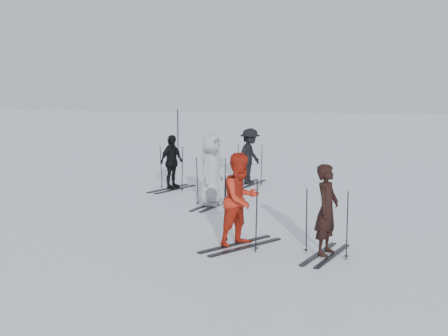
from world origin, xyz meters
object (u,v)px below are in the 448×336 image
skier_uphill_left (171,163)px  piste_marker (178,134)px  skier_near_dark (327,211)px  skier_grey (211,171)px  skier_uphill_far (250,157)px  skier_red (241,201)px

skier_uphill_left → piste_marker: 7.57m
skier_near_dark → piste_marker: size_ratio=0.77×
skier_grey → skier_uphill_far: (0.38, 3.45, -0.05)m
skier_red → skier_uphill_left: bearing=65.5°
piste_marker → skier_uphill_far: bearing=-54.8°
skier_near_dark → skier_grey: (-3.00, 3.70, 0.10)m
skier_uphill_far → piste_marker: bearing=49.8°
skier_grey → skier_uphill_left: 2.66m
skier_red → skier_grey: skier_grey is taller
skier_near_dark → skier_red: skier_red is taller
skier_near_dark → piste_marker: (-6.77, 13.03, 0.24)m
skier_near_dark → skier_uphill_left: 7.43m
skier_uphill_left → skier_uphill_far: (2.07, 1.40, 0.06)m
piste_marker → skier_uphill_left: bearing=-74.1°
skier_near_dark → piste_marker: 14.69m
skier_near_dark → skier_grey: skier_grey is taller
skier_grey → skier_uphill_far: size_ratio=1.05×
skier_red → piste_marker: 13.80m
skier_red → piste_marker: (-5.20, 12.78, 0.17)m
skier_red → skier_uphill_left: skier_red is taller
skier_grey → skier_uphill_far: bearing=6.2°
skier_near_dark → skier_uphill_left: (-4.70, 5.75, -0.01)m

